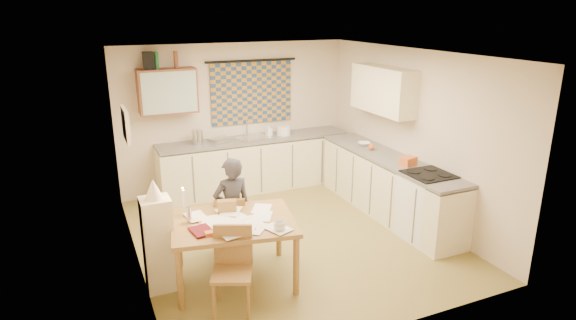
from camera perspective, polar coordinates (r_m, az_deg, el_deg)
name	(u,v)px	position (r m, az deg, el deg)	size (l,w,h in m)	color
floor	(288,237)	(6.79, 0.05, -9.10)	(4.00, 4.50, 0.02)	olive
ceiling	(288,53)	(6.10, 0.06, 12.59)	(4.00, 4.50, 0.02)	white
wall_back	(235,117)	(8.38, -6.27, 5.11)	(4.00, 0.02, 2.50)	beige
wall_front	(390,214)	(4.48, 11.97, -6.31)	(4.00, 0.02, 2.50)	beige
wall_left	(130,170)	(5.85, -18.25, -1.16)	(0.02, 4.50, 2.50)	beige
wall_right	(412,135)	(7.35, 14.53, 2.90)	(0.02, 4.50, 2.50)	beige
window_blind	(252,93)	(8.36, -4.31, 7.93)	(1.45, 0.03, 1.05)	navy
curtain_rod	(252,61)	(8.27, -4.35, 11.67)	(0.04, 0.04, 1.60)	black
wall_cabinet	(168,91)	(7.84, -14.09, 7.93)	(0.90, 0.34, 0.70)	brown
wall_cabinet_glass	(170,93)	(7.67, -13.86, 7.75)	(0.84, 0.02, 0.64)	#99B2A5
upper_cabinet_right	(383,90)	(7.56, 11.21, 8.17)	(0.34, 1.30, 0.70)	beige
framed_print	(125,125)	(6.12, -18.70, 3.99)	(0.04, 0.50, 0.40)	beige
print_canvas	(128,124)	(6.12, -18.47, 4.02)	(0.01, 0.42, 0.32)	white
counter_back	(255,164)	(8.38, -3.93, -0.49)	(3.30, 0.62, 0.92)	beige
counter_right	(387,186)	(7.49, 11.70, -3.05)	(0.62, 2.95, 0.92)	beige
stove	(426,206)	(6.83, 16.04, -5.28)	(0.60, 0.60, 0.94)	white
sink	(254,140)	(8.25, -4.09, 2.33)	(0.55, 0.45, 0.10)	silver
tap	(247,128)	(8.35, -4.91, 3.77)	(0.03, 0.03, 0.28)	silver
dish_rack	(221,140)	(8.06, -7.94, 2.36)	(0.35, 0.30, 0.06)	silver
kettle	(197,137)	(7.95, -10.69, 2.67)	(0.18, 0.18, 0.24)	silver
mixing_bowl	(284,130)	(8.42, -0.54, 3.53)	(0.24, 0.24, 0.16)	white
soap_bottle	(269,130)	(8.37, -2.27, 3.56)	(0.10, 0.10, 0.20)	white
bowl	(364,144)	(7.88, 9.01, 1.92)	(0.25, 0.25, 0.05)	white
orange_bag	(408,161)	(6.99, 14.05, -0.13)	(0.22, 0.16, 0.12)	#C95C25
fruit_orange	(371,147)	(7.62, 9.85, 1.53)	(0.10, 0.10, 0.10)	#C95C25
speaker	(148,61)	(7.74, -16.24, 11.24)	(0.16, 0.20, 0.26)	black
bottle_green	(156,60)	(7.76, -15.33, 11.33)	(0.07, 0.07, 0.26)	#195926
bottle_brown	(176,59)	(7.81, -13.14, 11.52)	(0.07, 0.07, 0.26)	brown
dining_table	(234,250)	(5.66, -6.39, -10.57)	(1.54, 1.28, 0.75)	brown
chair_far	(231,237)	(6.24, -6.82, -9.04)	(0.47, 0.47, 0.83)	brown
chair_near	(233,286)	(5.20, -6.56, -14.60)	(0.53, 0.53, 0.90)	brown
person	(232,209)	(6.02, -6.63, -5.79)	(0.51, 0.35, 1.33)	black
shelf_stand	(158,244)	(5.58, -15.11, -9.64)	(0.32, 0.30, 1.09)	beige
lampshade	(153,189)	(5.32, -15.66, -3.34)	(0.20, 0.20, 0.22)	beige
letter_rack	(227,207)	(5.67, -7.25, -5.52)	(0.22, 0.10, 0.16)	brown
mug	(280,226)	(5.21, -1.01, -7.85)	(0.15, 0.15, 0.10)	white
magazine	(192,233)	(5.24, -11.29, -8.53)	(0.25, 0.31, 0.03)	maroon
book	(198,227)	(5.39, -10.62, -7.76)	(0.25, 0.29, 0.02)	#C95C25
orange_box	(211,233)	(5.19, -9.17, -8.58)	(0.12, 0.08, 0.04)	#C95C25
eyeglasses	(250,229)	(5.26, -4.56, -8.19)	(0.13, 0.04, 0.02)	black
candle_holder	(189,215)	(5.49, -11.64, -6.39)	(0.06, 0.06, 0.18)	silver
candle	(184,200)	(5.39, -12.22, -4.62)	(0.02, 0.02, 0.22)	white
candle_flame	(182,188)	(5.38, -12.40, -3.28)	(0.02, 0.02, 0.02)	#FFCC66
papers	(235,221)	(5.44, -6.35, -7.25)	(1.06, 1.00, 0.03)	white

